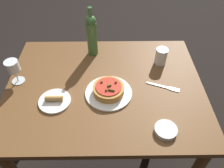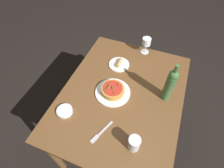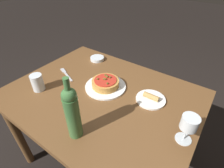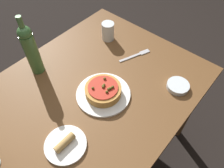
{
  "view_description": "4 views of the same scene",
  "coord_description": "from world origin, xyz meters",
  "px_view_note": "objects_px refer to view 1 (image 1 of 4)",
  "views": [
    {
      "loc": [
        -0.03,
        0.91,
        1.7
      ],
      "look_at": [
        -0.04,
        0.01,
        0.78
      ],
      "focal_mm": 35.0,
      "sensor_mm": 36.0,
      "label": 1
    },
    {
      "loc": [
        -0.76,
        -0.21,
        1.85
      ],
      "look_at": [
        -0.01,
        0.08,
        0.84
      ],
      "focal_mm": 28.0,
      "sensor_mm": 36.0,
      "label": 2
    },
    {
      "loc": [
        0.54,
        -0.65,
        1.47
      ],
      "look_at": [
        0.03,
        0.07,
        0.81
      ],
      "focal_mm": 28.0,
      "sensor_mm": 36.0,
      "label": 3
    },
    {
      "loc": [
        0.44,
        0.52,
        1.64
      ],
      "look_at": [
        -0.04,
        0.11,
        0.86
      ],
      "focal_mm": 35.0,
      "sensor_mm": 36.0,
      "label": 4
    }
  ],
  "objects_px": {
    "dining_table": "(105,96)",
    "pizza": "(109,89)",
    "dinner_plate": "(109,93)",
    "wine_bottle": "(92,34)",
    "fork": "(165,87)",
    "side_plate": "(55,100)",
    "side_bowl": "(166,130)",
    "water_cup": "(161,56)",
    "wine_glass": "(13,67)"
  },
  "relations": [
    {
      "from": "dining_table",
      "to": "pizza",
      "type": "bearing_deg",
      "value": 108.63
    },
    {
      "from": "dinner_plate",
      "to": "pizza",
      "type": "distance_m",
      "value": 0.03
    },
    {
      "from": "wine_bottle",
      "to": "fork",
      "type": "bearing_deg",
      "value": 142.61
    },
    {
      "from": "pizza",
      "to": "side_plate",
      "type": "relative_size",
      "value": 0.99
    },
    {
      "from": "side_bowl",
      "to": "side_plate",
      "type": "xyz_separation_m",
      "value": [
        0.58,
        -0.2,
        -0.0
      ]
    },
    {
      "from": "water_cup",
      "to": "dinner_plate",
      "type": "bearing_deg",
      "value": 38.27
    },
    {
      "from": "dinner_plate",
      "to": "side_bowl",
      "type": "distance_m",
      "value": 0.38
    },
    {
      "from": "wine_bottle",
      "to": "water_cup",
      "type": "distance_m",
      "value": 0.47
    },
    {
      "from": "dining_table",
      "to": "dinner_plate",
      "type": "relative_size",
      "value": 4.36
    },
    {
      "from": "pizza",
      "to": "side_bowl",
      "type": "relative_size",
      "value": 1.57
    },
    {
      "from": "dining_table",
      "to": "side_bowl",
      "type": "distance_m",
      "value": 0.46
    },
    {
      "from": "dining_table",
      "to": "side_plate",
      "type": "height_order",
      "value": "side_plate"
    },
    {
      "from": "wine_glass",
      "to": "side_bowl",
      "type": "xyz_separation_m",
      "value": [
        -0.83,
        0.37,
        -0.1
      ]
    },
    {
      "from": "fork",
      "to": "wine_glass",
      "type": "bearing_deg",
      "value": -162.77
    },
    {
      "from": "dinner_plate",
      "to": "side_plate",
      "type": "xyz_separation_m",
      "value": [
        0.3,
        0.06,
        0.0
      ]
    },
    {
      "from": "pizza",
      "to": "side_bowl",
      "type": "height_order",
      "value": "pizza"
    },
    {
      "from": "wine_bottle",
      "to": "wine_glass",
      "type": "bearing_deg",
      "value": 31.64
    },
    {
      "from": "wine_bottle",
      "to": "fork",
      "type": "distance_m",
      "value": 0.58
    },
    {
      "from": "wine_bottle",
      "to": "pizza",
      "type": "bearing_deg",
      "value": 105.66
    },
    {
      "from": "side_bowl",
      "to": "side_plate",
      "type": "relative_size",
      "value": 0.63
    },
    {
      "from": "water_cup",
      "to": "side_bowl",
      "type": "relative_size",
      "value": 0.98
    },
    {
      "from": "dining_table",
      "to": "dinner_plate",
      "type": "xyz_separation_m",
      "value": [
        -0.02,
        0.07,
        0.11
      ]
    },
    {
      "from": "pizza",
      "to": "dining_table",
      "type": "bearing_deg",
      "value": -71.37
    },
    {
      "from": "side_bowl",
      "to": "wine_bottle",
      "type": "bearing_deg",
      "value": -58.68
    },
    {
      "from": "pizza",
      "to": "wine_bottle",
      "type": "distance_m",
      "value": 0.41
    },
    {
      "from": "side_plate",
      "to": "dinner_plate",
      "type": "bearing_deg",
      "value": -169.11
    },
    {
      "from": "wine_glass",
      "to": "side_bowl",
      "type": "distance_m",
      "value": 0.91
    },
    {
      "from": "dinner_plate",
      "to": "side_bowl",
      "type": "height_order",
      "value": "side_bowl"
    },
    {
      "from": "pizza",
      "to": "wine_glass",
      "type": "distance_m",
      "value": 0.57
    },
    {
      "from": "pizza",
      "to": "fork",
      "type": "bearing_deg",
      "value": -172.52
    },
    {
      "from": "wine_bottle",
      "to": "side_bowl",
      "type": "xyz_separation_m",
      "value": [
        -0.39,
        0.64,
        -0.14
      ]
    },
    {
      "from": "pizza",
      "to": "wine_bottle",
      "type": "height_order",
      "value": "wine_bottle"
    },
    {
      "from": "pizza",
      "to": "fork",
      "type": "height_order",
      "value": "pizza"
    },
    {
      "from": "wine_bottle",
      "to": "side_bowl",
      "type": "height_order",
      "value": "wine_bottle"
    },
    {
      "from": "dining_table",
      "to": "fork",
      "type": "height_order",
      "value": "fork"
    },
    {
      "from": "water_cup",
      "to": "fork",
      "type": "xyz_separation_m",
      "value": [
        0.01,
        0.23,
        -0.05
      ]
    },
    {
      "from": "pizza",
      "to": "wine_glass",
      "type": "xyz_separation_m",
      "value": [
        0.55,
        -0.11,
        0.08
      ]
    },
    {
      "from": "water_cup",
      "to": "side_plate",
      "type": "relative_size",
      "value": 0.62
    },
    {
      "from": "pizza",
      "to": "side_bowl",
      "type": "bearing_deg",
      "value": 137.67
    },
    {
      "from": "dining_table",
      "to": "side_bowl",
      "type": "xyz_separation_m",
      "value": [
        -0.31,
        0.33,
        0.11
      ]
    },
    {
      "from": "dining_table",
      "to": "water_cup",
      "type": "relative_size",
      "value": 10.62
    },
    {
      "from": "water_cup",
      "to": "fork",
      "type": "bearing_deg",
      "value": 88.57
    },
    {
      "from": "dining_table",
      "to": "wine_glass",
      "type": "bearing_deg",
      "value": -4.23
    },
    {
      "from": "fork",
      "to": "side_plate",
      "type": "xyz_separation_m",
      "value": [
        0.64,
        0.1,
        0.01
      ]
    },
    {
      "from": "wine_glass",
      "to": "side_bowl",
      "type": "relative_size",
      "value": 1.36
    },
    {
      "from": "dining_table",
      "to": "fork",
      "type": "relative_size",
      "value": 6.14
    },
    {
      "from": "pizza",
      "to": "side_plate",
      "type": "bearing_deg",
      "value": 10.86
    },
    {
      "from": "pizza",
      "to": "water_cup",
      "type": "height_order",
      "value": "water_cup"
    },
    {
      "from": "side_bowl",
      "to": "wine_glass",
      "type": "bearing_deg",
      "value": -23.72
    },
    {
      "from": "wine_glass",
      "to": "side_plate",
      "type": "xyz_separation_m",
      "value": [
        -0.25,
        0.17,
        -0.1
      ]
    }
  ]
}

